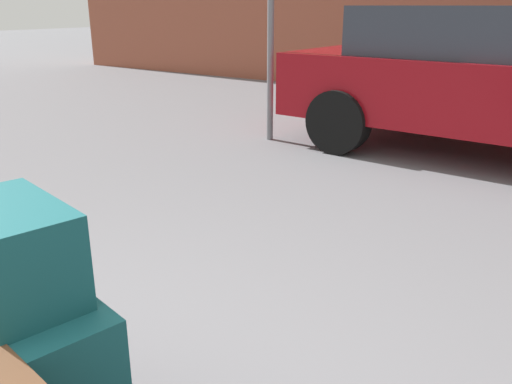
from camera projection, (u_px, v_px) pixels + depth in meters
duffel_bag_teal_front_right at (29, 346)px, 1.52m from camera, size 0.66×0.42×0.33m
duffel_bag_teal_topmost_pile at (13, 252)px, 1.43m from camera, size 0.46×0.33×0.27m
parked_car at (510, 79)px, 5.08m from camera, size 4.37×2.05×1.42m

